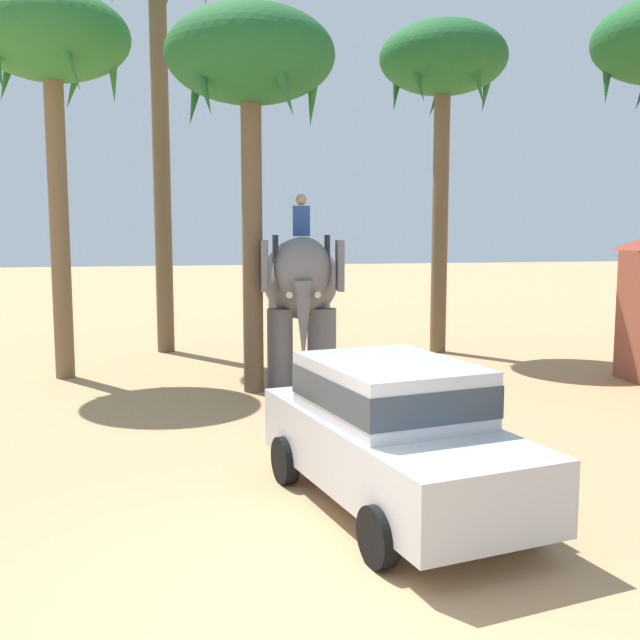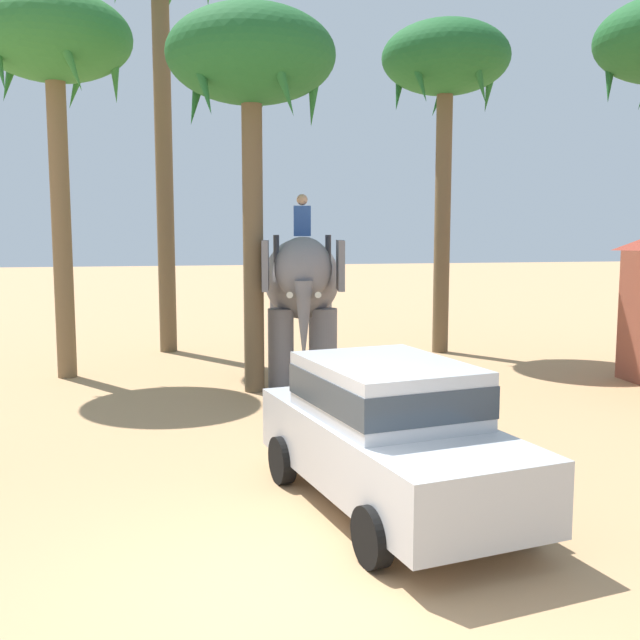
% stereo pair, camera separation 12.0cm
% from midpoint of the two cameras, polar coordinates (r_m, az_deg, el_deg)
% --- Properties ---
extents(ground_plane, '(120.00, 120.00, 0.00)m').
position_cam_midpoint_polar(ground_plane, '(6.97, -2.70, -20.27)').
color(ground_plane, tan).
extents(car_sedan_foreground, '(2.44, 4.35, 1.70)m').
position_cam_midpoint_polar(car_sedan_foreground, '(8.60, 5.15, -8.30)').
color(car_sedan_foreground, '#B7BABF').
rests_on(car_sedan_foreground, ground).
extents(elephant_with_mahout, '(2.11, 3.99, 3.88)m').
position_cam_midpoint_polar(elephant_with_mahout, '(15.59, -1.72, 2.57)').
color(elephant_with_mahout, slate).
rests_on(elephant_with_mahout, ground).
extents(palm_tree_near_hut, '(3.20, 3.20, 8.34)m').
position_cam_midpoint_polar(palm_tree_near_hut, '(19.85, 9.24, 18.53)').
color(palm_tree_near_hut, brown).
rests_on(palm_tree_near_hut, ground).
extents(palm_tree_left_of_road, '(3.20, 3.20, 8.02)m').
position_cam_midpoint_polar(palm_tree_left_of_road, '(17.16, -20.09, 19.04)').
color(palm_tree_left_of_road, brown).
rests_on(palm_tree_left_of_road, ground).
extents(palm_tree_leaning_seaward, '(3.20, 3.20, 7.34)m').
position_cam_midpoint_polar(palm_tree_leaning_seaward, '(14.82, -5.61, 18.88)').
color(palm_tree_leaning_seaward, brown).
rests_on(palm_tree_leaning_seaward, ground).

